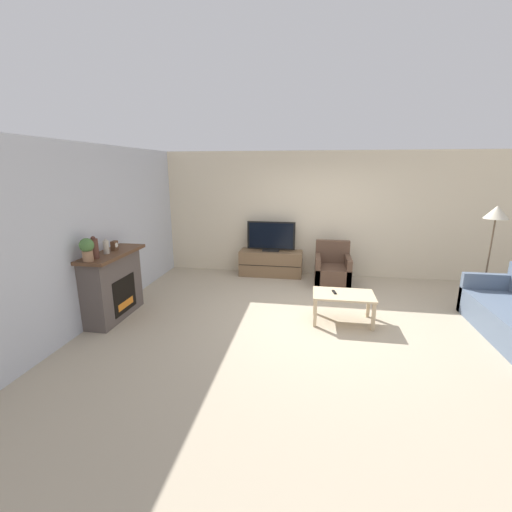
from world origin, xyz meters
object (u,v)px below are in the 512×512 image
object	(u,v)px
fireplace	(113,285)
mantel_clock	(114,246)
potted_plant	(87,248)
mantel_vase_left	(94,248)
tv	(271,237)
coffee_table	(343,298)
mantel_vase_centre_left	(106,247)
remote	(334,292)
floor_lamp	(496,218)
tv_stand	(271,263)
armchair	(332,271)

from	to	relation	value
fireplace	mantel_clock	xyz separation A→B (m)	(0.02, 0.13, 0.60)
mantel_clock	fireplace	bearing A→B (deg)	-97.89
mantel_clock	potted_plant	xyz separation A→B (m)	(-0.00, -0.66, 0.11)
mantel_vase_left	potted_plant	distance (m)	0.16
tv	coffee_table	size ratio (longest dim) A/B	1.13
potted_plant	tv	world-z (taller)	potted_plant
mantel_vase_centre_left	mantel_clock	world-z (taller)	mantel_vase_centre_left
remote	floor_lamp	distance (m)	3.08
floor_lamp	tv_stand	bearing A→B (deg)	165.15
coffee_table	mantel_vase_centre_left	bearing A→B (deg)	-172.14
tv	armchair	size ratio (longest dim) A/B	1.20
mantel_vase_left	mantel_vase_centre_left	size ratio (longest dim) A/B	1.43
mantel_vase_left	mantel_clock	world-z (taller)	mantel_vase_left
tv_stand	tv	world-z (taller)	tv
armchair	mantel_vase_left	bearing A→B (deg)	-143.80
coffee_table	fireplace	bearing A→B (deg)	-173.66
fireplace	armchair	world-z (taller)	fireplace
tv_stand	tv	size ratio (longest dim) A/B	1.32
tv	armchair	distance (m)	1.50
armchair	remote	distance (m)	1.78
mantel_clock	coffee_table	size ratio (longest dim) A/B	0.16
mantel_vase_left	armchair	world-z (taller)	mantel_vase_left
mantel_vase_left	potted_plant	size ratio (longest dim) A/B	1.00
remote	potted_plant	bearing A→B (deg)	-176.14
mantel_clock	potted_plant	distance (m)	0.67
mantel_clock	armchair	bearing A→B (deg)	30.45
mantel_vase_left	coffee_table	size ratio (longest dim) A/B	0.35
fireplace	mantel_vase_left	bearing A→B (deg)	-87.47
potted_plant	tv	distance (m)	3.85
mantel_vase_centre_left	floor_lamp	bearing A→B (deg)	15.23
mantel_vase_left	mantel_clock	xyz separation A→B (m)	(0.00, 0.51, -0.08)
mantel_clock	floor_lamp	xyz separation A→B (m)	(6.10, 1.44, 0.38)
tv_stand	floor_lamp	distance (m)	4.23
tv_stand	armchair	size ratio (longest dim) A/B	1.58
mantel_vase_centre_left	floor_lamp	distance (m)	6.33
mantel_vase_left	tv	xyz separation A→B (m)	(2.19, 2.98, -0.36)
remote	coffee_table	bearing A→B (deg)	-21.72
potted_plant	coffee_table	distance (m)	3.80
mantel_vase_centre_left	mantel_clock	distance (m)	0.22
mantel_vase_left	armchair	bearing A→B (deg)	36.20
tv_stand	floor_lamp	xyz separation A→B (m)	(3.90, -1.03, 1.25)
mantel_clock	tv	bearing A→B (deg)	48.40
mantel_clock	mantel_vase_left	bearing A→B (deg)	-90.09
mantel_vase_centre_left	potted_plant	bearing A→B (deg)	-90.00
mantel_vase_left	mantel_vase_centre_left	xyz separation A→B (m)	(0.00, 0.28, -0.05)
mantel_vase_centre_left	tv	xyz separation A→B (m)	(2.19, 2.69, -0.31)
mantel_clock	coffee_table	world-z (taller)	mantel_clock
armchair	remote	bearing A→B (deg)	-92.31
mantel_clock	coffee_table	xyz separation A→B (m)	(3.58, 0.27, -0.76)
remote	tv	bearing A→B (deg)	108.14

